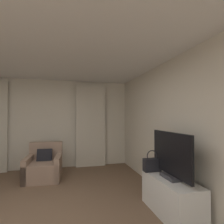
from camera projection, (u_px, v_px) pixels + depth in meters
The scene contains 8 objects.
wall_window at pixel (44, 124), 5.40m from camera, with size 5.12×0.06×2.60m.
wall_right at pixel (183, 130), 3.11m from camera, with size 0.06×6.12×2.60m.
ceiling at pixel (21, 36), 2.50m from camera, with size 5.12×6.12×0.06m, color white.
curtain_right_panel at pixel (91, 125), 5.62m from camera, with size 0.90×0.06×2.50m.
armchair at pixel (44, 167), 4.50m from camera, with size 0.87×0.93×0.85m.
tv_console at pixel (171, 196), 2.86m from camera, with size 0.47×1.12×0.57m.
tv_flatscreen at pixel (171, 157), 2.85m from camera, with size 0.20×1.01×0.72m.
handbag_primary at pixel (152, 164), 3.23m from camera, with size 0.30×0.14×0.37m.
Camera 1 is at (0.58, -2.71, 1.54)m, focal length 29.43 mm.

